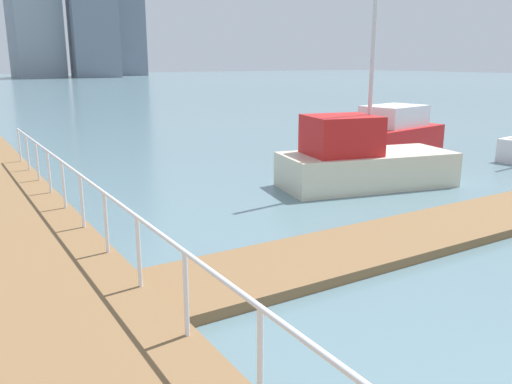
# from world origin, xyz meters

# --- Properties ---
(ground_plane) EXTENTS (300.00, 300.00, 0.00)m
(ground_plane) POSITION_xyz_m (0.00, 20.00, 0.00)
(ground_plane) COLOR slate
(floating_dock) EXTENTS (13.04, 2.00, 0.18)m
(floating_dock) POSITION_xyz_m (3.02, 7.43, 0.09)
(floating_dock) COLOR olive
(floating_dock) RESTS_ON ground_plane
(boardwalk_railing) EXTENTS (0.06, 22.85, 1.08)m
(boardwalk_railing) POSITION_xyz_m (-3.15, 7.27, 1.24)
(boardwalk_railing) COLOR white
(boardwalk_railing) RESTS_ON boardwalk
(moored_boat_1) EXTENTS (5.35, 3.07, 8.55)m
(moored_boat_1) POSITION_xyz_m (4.96, 11.51, 0.79)
(moored_boat_1) COLOR beige
(moored_boat_1) RESTS_ON ground_plane
(moored_boat_2) EXTENTS (5.69, 3.04, 1.90)m
(moored_boat_2) POSITION_xyz_m (9.26, 14.83, 0.75)
(moored_boat_2) COLOR red
(moored_boat_2) RESTS_ON ground_plane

